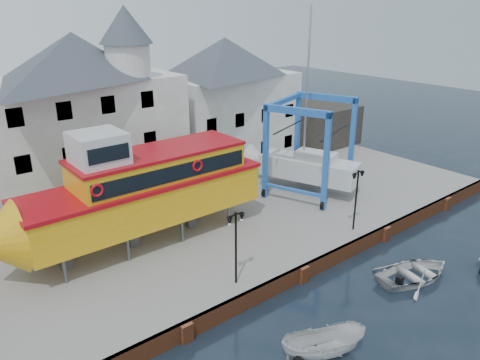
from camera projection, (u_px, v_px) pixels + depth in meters
ground at (303, 282)px, 27.08m from camera, size 140.00×140.00×0.00m
hardstanding at (196, 212)px, 34.87m from camera, size 44.00×22.00×1.00m
quay_wall at (302, 273)px, 26.98m from camera, size 44.00×0.47×1.00m
building_white_main at (83, 114)px, 34.91m from camera, size 14.00×8.30×14.00m
building_white_right at (225, 100)px, 43.79m from camera, size 12.00×8.00×11.20m
shed_dark at (312, 124)px, 49.53m from camera, size 8.00×7.00×4.00m
lamp_post_left at (236, 230)px, 24.10m from camera, size 1.12×0.32×4.20m
lamp_post_right at (357, 185)px, 30.00m from camera, size 1.12×0.32×4.20m
tour_boat at (130, 193)px, 27.84m from camera, size 17.25×4.25×7.50m
travel_lift at (299, 161)px, 37.12m from camera, size 7.87×9.49×13.98m
motorboat_a at (323, 356)px, 21.42m from camera, size 4.22×3.16×1.54m
motorboat_b at (414, 278)px, 27.39m from camera, size 5.59×4.53×1.02m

